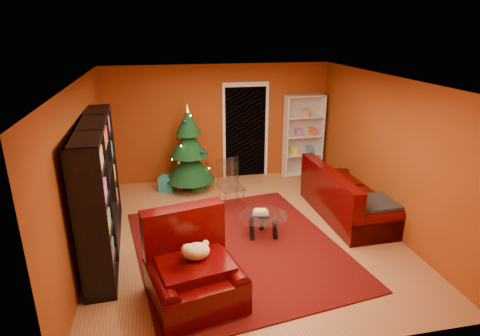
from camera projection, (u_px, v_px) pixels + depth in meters
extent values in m
cube|color=#9E6138|center=(245.00, 234.00, 6.93)|extent=(5.00, 5.50, 0.05)
cube|color=silver|center=(245.00, 78.00, 6.03)|extent=(5.00, 5.50, 0.05)
cube|color=#933B11|center=(219.00, 123.00, 9.04)|extent=(5.00, 0.05, 2.60)
cube|color=#933B11|center=(80.00, 172.00, 6.01)|extent=(0.05, 5.50, 2.60)
cube|color=#933B11|center=(387.00, 152.00, 6.95)|extent=(0.05, 5.50, 2.60)
cube|color=#540C0A|center=(238.00, 247.00, 6.45)|extent=(3.61, 4.04, 0.02)
cube|color=teal|center=(167.00, 184.00, 8.64)|extent=(0.40, 0.40, 0.31)
cube|color=#276C2E|center=(198.00, 183.00, 8.73)|extent=(0.30, 0.30, 0.28)
cube|color=#A93618|center=(179.00, 185.00, 8.74)|extent=(0.26, 0.26, 0.20)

